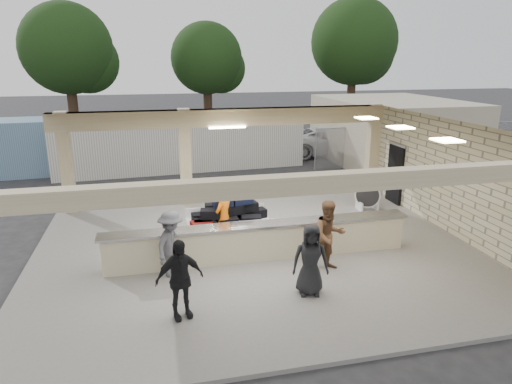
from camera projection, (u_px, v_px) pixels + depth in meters
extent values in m
plane|color=#252527|center=(256.00, 254.00, 12.67)|extent=(120.00, 120.00, 0.00)
cube|color=slate|center=(256.00, 252.00, 12.65)|extent=(12.00, 10.00, 0.10)
cube|color=tan|center=(256.00, 128.00, 11.67)|extent=(12.00, 10.00, 0.02)
cube|color=beige|center=(454.00, 181.00, 13.47)|extent=(0.02, 10.00, 3.50)
cube|color=black|center=(395.00, 174.00, 16.61)|extent=(0.10, 0.95, 2.10)
cube|color=tan|center=(226.00, 117.00, 16.20)|extent=(12.00, 0.50, 0.60)
cube|color=tan|center=(325.00, 182.00, 7.18)|extent=(12.00, 0.30, 0.30)
cube|color=tan|center=(66.00, 164.00, 15.41)|extent=(0.40, 0.40, 3.50)
cube|color=tan|center=(185.00, 158.00, 16.27)|extent=(0.40, 0.40, 3.50)
cube|color=tan|center=(372.00, 149.00, 17.89)|extent=(0.40, 0.40, 3.50)
cube|color=white|center=(227.00, 127.00, 16.05)|extent=(1.30, 0.12, 0.06)
cube|color=#FFEABF|center=(366.00, 118.00, 13.91)|extent=(0.55, 0.55, 0.04)
cube|color=#FFEABF|center=(400.00, 127.00, 12.04)|extent=(0.55, 0.55, 0.04)
cube|color=#FFEABF|center=(447.00, 140.00, 10.17)|extent=(0.55, 0.55, 0.04)
cube|color=beige|center=(260.00, 242.00, 12.04)|extent=(8.00, 0.50, 0.90)
cube|color=#B7B7BC|center=(260.00, 225.00, 11.90)|extent=(8.20, 0.58, 0.06)
cube|color=white|center=(230.00, 224.00, 13.00)|extent=(2.39, 1.46, 0.11)
cylinder|color=black|center=(199.00, 247.00, 12.40)|extent=(0.12, 0.38, 0.38)
cylinder|color=black|center=(195.00, 233.00, 13.38)|extent=(0.12, 0.38, 0.38)
cylinder|color=black|center=(267.00, 241.00, 12.84)|extent=(0.12, 0.38, 0.38)
cylinder|color=black|center=(258.00, 228.00, 13.81)|extent=(0.12, 0.38, 0.38)
cube|color=white|center=(225.00, 210.00, 13.61)|extent=(2.37, 0.08, 0.28)
cube|color=white|center=(235.00, 227.00, 12.28)|extent=(2.37, 0.08, 0.28)
cube|color=black|center=(204.00, 224.00, 12.51)|extent=(0.56, 0.37, 0.25)
cube|color=black|center=(228.00, 222.00, 12.66)|extent=(0.56, 0.37, 0.25)
cube|color=black|center=(251.00, 220.00, 12.81)|extent=(0.56, 0.37, 0.25)
cube|color=black|center=(202.00, 217.00, 13.04)|extent=(0.56, 0.37, 0.25)
cube|color=black|center=(225.00, 216.00, 13.19)|extent=(0.56, 0.37, 0.25)
cube|color=black|center=(247.00, 214.00, 13.34)|extent=(0.56, 0.37, 0.25)
cube|color=black|center=(210.00, 214.00, 12.57)|extent=(0.56, 0.37, 0.25)
cube|color=black|center=(233.00, 210.00, 12.90)|extent=(0.56, 0.37, 0.25)
cube|color=black|center=(248.00, 206.00, 13.18)|extent=(0.56, 0.37, 0.25)
cube|color=black|center=(215.00, 208.00, 13.05)|extent=(0.56, 0.37, 0.25)
cube|color=black|center=(223.00, 202.00, 12.76)|extent=(0.56, 0.37, 0.25)
cube|color=black|center=(242.00, 199.00, 12.98)|extent=(0.56, 0.37, 0.25)
cube|color=#590F0C|center=(201.00, 226.00, 12.40)|extent=(0.56, 0.37, 0.25)
cube|color=black|center=(256.00, 213.00, 13.41)|extent=(0.56, 0.37, 0.25)
cube|color=black|center=(227.00, 206.00, 13.23)|extent=(0.56, 0.37, 0.25)
cylinder|color=white|center=(368.00, 194.00, 15.94)|extent=(0.92, 0.70, 0.89)
cylinder|color=black|center=(368.00, 194.00, 15.94)|extent=(0.85, 0.69, 0.79)
cube|color=white|center=(359.00, 206.00, 15.99)|extent=(0.06, 0.49, 0.30)
cube|color=white|center=(375.00, 205.00, 16.11)|extent=(0.06, 0.49, 0.30)
imported|color=orange|center=(224.00, 218.00, 12.57)|extent=(0.71, 0.72, 1.79)
imported|color=brown|center=(329.00, 236.00, 11.28)|extent=(0.92, 0.50, 1.81)
imported|color=black|center=(180.00, 279.00, 9.18)|extent=(1.06, 0.60, 1.70)
imported|color=#4D4D52|center=(171.00, 244.00, 10.96)|extent=(0.91, 1.11, 1.67)
imported|color=black|center=(310.00, 260.00, 10.13)|extent=(0.86, 0.49, 1.65)
imported|color=silver|center=(332.00, 141.00, 25.44)|extent=(5.42, 2.72, 1.52)
imported|color=silver|center=(398.00, 132.00, 28.26)|extent=(5.29, 2.48, 1.61)
imported|color=black|center=(270.00, 136.00, 27.65)|extent=(4.00, 3.71, 1.35)
cube|color=white|center=(182.00, 143.00, 22.11)|extent=(11.87, 3.13, 2.54)
cylinder|color=gray|center=(315.00, 150.00, 21.87)|extent=(0.06, 0.06, 2.00)
cylinder|color=gray|center=(354.00, 148.00, 22.30)|extent=(0.06, 0.06, 2.00)
cylinder|color=gray|center=(391.00, 146.00, 22.74)|extent=(0.06, 0.06, 2.00)
cylinder|color=gray|center=(427.00, 144.00, 23.17)|extent=(0.06, 0.06, 2.00)
cylinder|color=gray|center=(461.00, 143.00, 23.60)|extent=(0.06, 0.06, 2.00)
cylinder|color=gray|center=(494.00, 141.00, 24.03)|extent=(0.06, 0.06, 2.00)
cube|color=gray|center=(427.00, 144.00, 23.17)|extent=(12.00, 0.02, 2.00)
cylinder|color=gray|center=(429.00, 125.00, 22.88)|extent=(12.00, 0.05, 0.05)
cylinder|color=#382619|center=(72.00, 101.00, 32.73)|extent=(0.70, 0.70, 4.50)
sphere|color=black|center=(67.00, 48.00, 31.71)|extent=(6.30, 6.30, 6.30)
sphere|color=black|center=(87.00, 62.00, 32.78)|extent=(4.50, 4.50, 4.50)
cylinder|color=#382619|center=(208.00, 99.00, 36.83)|extent=(0.70, 0.70, 4.00)
sphere|color=black|center=(207.00, 58.00, 35.92)|extent=(5.60, 5.60, 5.60)
sphere|color=black|center=(221.00, 68.00, 36.97)|extent=(4.00, 4.00, 4.00)
cylinder|color=#382619|center=(351.00, 91.00, 38.34)|extent=(0.70, 0.70, 5.00)
sphere|color=black|center=(354.00, 42.00, 37.21)|extent=(7.00, 7.00, 7.00)
sphere|color=black|center=(363.00, 54.00, 38.31)|extent=(5.00, 5.00, 5.00)
cube|color=#BCAF95|center=(391.00, 131.00, 23.61)|extent=(6.00, 8.00, 3.20)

